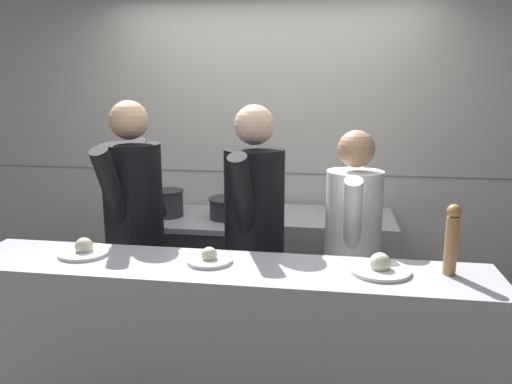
# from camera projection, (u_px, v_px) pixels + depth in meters

# --- Properties ---
(wall_back_tiled) EXTENTS (8.00, 0.06, 2.60)m
(wall_back_tiled) POSITION_uv_depth(u_px,v_px,m) (271.00, 154.00, 4.01)
(wall_back_tiled) COLOR silver
(wall_back_tiled) RESTS_ON ground_plane
(oven_range) EXTENTS (0.96, 0.71, 0.87)m
(oven_range) POSITION_uv_depth(u_px,v_px,m) (201.00, 270.00, 3.88)
(oven_range) COLOR #38383D
(oven_range) RESTS_ON ground_plane
(prep_counter) EXTENTS (0.92, 0.65, 0.91)m
(prep_counter) POSITION_uv_depth(u_px,v_px,m) (328.00, 275.00, 3.73)
(prep_counter) COLOR #B7BABF
(prep_counter) RESTS_ON ground_plane
(pass_counter) EXTENTS (2.56, 0.45, 1.00)m
(pass_counter) POSITION_uv_depth(u_px,v_px,m) (224.00, 362.00, 2.48)
(pass_counter) COLOR #B7BABF
(pass_counter) RESTS_ON ground_plane
(stock_pot) EXTENTS (0.24, 0.24, 0.20)m
(stock_pot) POSITION_uv_depth(u_px,v_px,m) (168.00, 202.00, 3.77)
(stock_pot) COLOR #2D2D33
(stock_pot) RESTS_ON oven_range
(sauce_pot) EXTENTS (0.31, 0.31, 0.15)m
(sauce_pot) POSITION_uv_depth(u_px,v_px,m) (229.00, 207.00, 3.72)
(sauce_pot) COLOR #2D2D33
(sauce_pot) RESTS_ON oven_range
(mixing_bowl_steel) EXTENTS (0.27, 0.27, 0.09)m
(mixing_bowl_steel) POSITION_uv_depth(u_px,v_px,m) (333.00, 209.00, 3.65)
(mixing_bowl_steel) COLOR #B7BABF
(mixing_bowl_steel) RESTS_ON prep_counter
(plated_dish_main) EXTENTS (0.26, 0.26, 0.09)m
(plated_dish_main) POSITION_uv_depth(u_px,v_px,m) (84.00, 250.00, 2.53)
(plated_dish_main) COLOR white
(plated_dish_main) RESTS_ON pass_counter
(plated_dish_appetiser) EXTENTS (0.22, 0.22, 0.08)m
(plated_dish_appetiser) POSITION_uv_depth(u_px,v_px,m) (209.00, 258.00, 2.42)
(plated_dish_appetiser) COLOR white
(plated_dish_appetiser) RESTS_ON pass_counter
(plated_dish_dessert) EXTENTS (0.28, 0.28, 0.10)m
(plated_dish_dessert) POSITION_uv_depth(u_px,v_px,m) (380.00, 267.00, 2.29)
(plated_dish_dessert) COLOR white
(plated_dish_dessert) RESTS_ON pass_counter
(pepper_mill) EXTENTS (0.06, 0.06, 0.33)m
(pepper_mill) POSITION_uv_depth(u_px,v_px,m) (452.00, 238.00, 2.23)
(pepper_mill) COLOR #AD7A47
(pepper_mill) RESTS_ON pass_counter
(chef_head_cook) EXTENTS (0.40, 0.77, 1.76)m
(chef_head_cook) POSITION_uv_depth(u_px,v_px,m) (135.00, 228.00, 3.08)
(chef_head_cook) COLOR black
(chef_head_cook) RESTS_ON ground_plane
(chef_sous) EXTENTS (0.39, 0.76, 1.74)m
(chef_sous) POSITION_uv_depth(u_px,v_px,m) (254.00, 236.00, 2.96)
(chef_sous) COLOR black
(chef_sous) RESTS_ON ground_plane
(chef_line) EXTENTS (0.35, 0.70, 1.60)m
(chef_line) POSITION_uv_depth(u_px,v_px,m) (352.00, 251.00, 2.94)
(chef_line) COLOR black
(chef_line) RESTS_ON ground_plane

